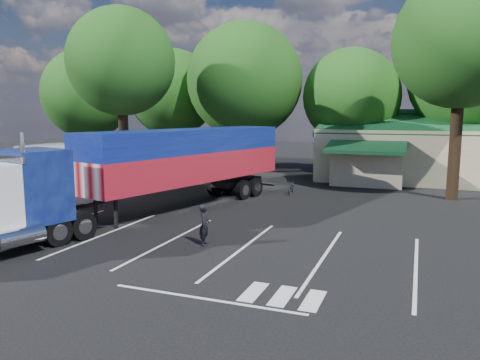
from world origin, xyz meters
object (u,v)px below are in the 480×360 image
(bicycle, at_px, (292,187))
(tour_bus, at_px, (73,174))
(semi_truck, at_px, (150,166))
(silver_sedan, at_px, (416,175))
(woman, at_px, (204,225))

(bicycle, distance_m, tour_bus, 13.62)
(semi_truck, distance_m, silver_sedan, 20.56)
(semi_truck, distance_m, bicycle, 10.56)
(tour_bus, relative_size, silver_sedan, 2.94)
(semi_truck, bearing_deg, woman, -23.36)
(woman, height_order, tour_bus, tour_bus)
(semi_truck, relative_size, woman, 13.13)
(woman, bearing_deg, bicycle, -16.89)
(bicycle, height_order, silver_sedan, silver_sedan)
(semi_truck, distance_m, tour_bus, 6.14)
(woman, bearing_deg, semi_truck, 35.21)
(bicycle, bearing_deg, woman, -94.80)
(tour_bus, bearing_deg, bicycle, 39.16)
(semi_truck, height_order, tour_bus, semi_truck)
(tour_bus, bearing_deg, semi_truck, -7.16)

